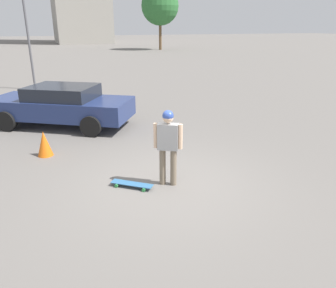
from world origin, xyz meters
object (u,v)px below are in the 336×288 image
(person, at_px, (168,141))
(traffic_cone, at_px, (44,144))
(skateboard, at_px, (132,184))
(car_parked_near, at_px, (61,105))

(person, bearing_deg, traffic_cone, 161.87)
(person, xyz_separation_m, skateboard, (0.78, -0.14, -0.94))
(person, height_order, car_parked_near, person)
(traffic_cone, bearing_deg, person, 131.59)
(car_parked_near, xyz_separation_m, traffic_cone, (0.67, 2.71, -0.40))
(person, bearing_deg, car_parked_near, 138.29)
(skateboard, height_order, car_parked_near, car_parked_near)
(skateboard, xyz_separation_m, traffic_cone, (1.67, -2.62, 0.27))
(car_parked_near, bearing_deg, traffic_cone, 108.51)
(skateboard, height_order, traffic_cone, traffic_cone)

